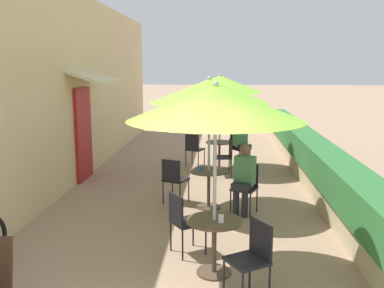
{
  "coord_description": "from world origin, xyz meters",
  "views": [
    {
      "loc": [
        0.76,
        -3.19,
        2.55
      ],
      "look_at": [
        0.15,
        5.41,
        1.0
      ],
      "focal_mm": 40.0,
      "sensor_mm": 36.0,
      "label": 1
    }
  ],
  "objects_px": {
    "patio_umbrella_mid": "(209,91)",
    "seated_patron_far_left": "(241,140)",
    "patio_table_near": "(214,237)",
    "patio_umbrella_far": "(220,84)",
    "cafe_chair_far_right": "(194,147)",
    "cafe_chair_far_back": "(226,154)",
    "seated_patron_mid_left": "(244,176)",
    "coffee_cup_mid": "(201,168)",
    "patio_table_far": "(219,150)",
    "cafe_chair_mid_right": "(174,177)",
    "patio_umbrella_near": "(215,103)",
    "cafe_chair_mid_left": "(246,184)",
    "patio_table_mid": "(209,182)",
    "cafe_chair_far_left": "(239,146)",
    "cafe_chair_near_right": "(253,254)",
    "coffee_cup_near": "(221,219)",
    "cafe_chair_near_left": "(183,218)"
  },
  "relations": [
    {
      "from": "patio_umbrella_near",
      "to": "coffee_cup_mid",
      "type": "distance_m",
      "value": 2.9
    },
    {
      "from": "patio_table_near",
      "to": "cafe_chair_near_right",
      "type": "xyz_separation_m",
      "value": [
        0.44,
        -0.53,
        0.04
      ]
    },
    {
      "from": "patio_umbrella_near",
      "to": "patio_table_near",
      "type": "bearing_deg",
      "value": -90.0
    },
    {
      "from": "seated_patron_mid_left",
      "to": "coffee_cup_mid",
      "type": "relative_size",
      "value": 13.89
    },
    {
      "from": "patio_table_far",
      "to": "patio_table_mid",
      "type": "bearing_deg",
      "value": -93.16
    },
    {
      "from": "cafe_chair_near_right",
      "to": "patio_table_mid",
      "type": "height_order",
      "value": "cafe_chair_near_right"
    },
    {
      "from": "cafe_chair_far_left",
      "to": "cafe_chair_far_back",
      "type": "bearing_deg",
      "value": 36.38
    },
    {
      "from": "seated_patron_far_left",
      "to": "cafe_chair_mid_left",
      "type": "bearing_deg",
      "value": 51.68
    },
    {
      "from": "patio_table_near",
      "to": "patio_table_far",
      "type": "height_order",
      "value": "same"
    },
    {
      "from": "cafe_chair_near_right",
      "to": "patio_table_mid",
      "type": "xyz_separation_m",
      "value": [
        -0.59,
        3.08,
        -0.04
      ]
    },
    {
      "from": "coffee_cup_near",
      "to": "patio_table_near",
      "type": "bearing_deg",
      "value": 140.34
    },
    {
      "from": "cafe_chair_near_left",
      "to": "seated_patron_mid_left",
      "type": "bearing_deg",
      "value": 119.35
    },
    {
      "from": "cafe_chair_near_left",
      "to": "cafe_chair_mid_left",
      "type": "relative_size",
      "value": 1.0
    },
    {
      "from": "patio_table_far",
      "to": "patio_umbrella_far",
      "type": "height_order",
      "value": "patio_umbrella_far"
    },
    {
      "from": "patio_table_mid",
      "to": "cafe_chair_mid_right",
      "type": "distance_m",
      "value": 0.69
    },
    {
      "from": "patio_table_near",
      "to": "patio_umbrella_far",
      "type": "xyz_separation_m",
      "value": [
        0.02,
        5.6,
        1.66
      ]
    },
    {
      "from": "patio_umbrella_mid",
      "to": "cafe_chair_far_back",
      "type": "height_order",
      "value": "patio_umbrella_mid"
    },
    {
      "from": "patio_table_mid",
      "to": "cafe_chair_far_left",
      "type": "height_order",
      "value": "cafe_chair_far_left"
    },
    {
      "from": "cafe_chair_mid_right",
      "to": "coffee_cup_mid",
      "type": "xyz_separation_m",
      "value": [
        0.52,
        -0.21,
        0.23
      ]
    },
    {
      "from": "patio_umbrella_near",
      "to": "cafe_chair_mid_right",
      "type": "height_order",
      "value": "patio_umbrella_near"
    },
    {
      "from": "cafe_chair_mid_left",
      "to": "patio_table_far",
      "type": "relative_size",
      "value": 1.24
    },
    {
      "from": "cafe_chair_near_right",
      "to": "coffee_cup_mid",
      "type": "distance_m",
      "value": 3.16
    },
    {
      "from": "cafe_chair_far_right",
      "to": "cafe_chair_far_back",
      "type": "bearing_deg",
      "value": -23.62
    },
    {
      "from": "coffee_cup_mid",
      "to": "cafe_chair_far_right",
      "type": "relative_size",
      "value": 0.1
    },
    {
      "from": "patio_table_mid",
      "to": "coffee_cup_mid",
      "type": "distance_m",
      "value": 0.3
    },
    {
      "from": "cafe_chair_far_left",
      "to": "cafe_chair_mid_left",
      "type": "bearing_deg",
      "value": 52.75
    },
    {
      "from": "patio_umbrella_mid",
      "to": "seated_patron_far_left",
      "type": "xyz_separation_m",
      "value": [
        0.74,
        3.44,
        -1.45
      ]
    },
    {
      "from": "patio_umbrella_mid",
      "to": "cafe_chair_far_right",
      "type": "xyz_separation_m",
      "value": [
        -0.49,
        3.25,
        -1.62
      ]
    },
    {
      "from": "patio_table_mid",
      "to": "cafe_chair_far_back",
      "type": "height_order",
      "value": "cafe_chair_far_back"
    },
    {
      "from": "cafe_chair_near_left",
      "to": "patio_table_mid",
      "type": "bearing_deg",
      "value": 139.07
    },
    {
      "from": "cafe_chair_near_left",
      "to": "cafe_chair_far_left",
      "type": "bearing_deg",
      "value": 137.37
    },
    {
      "from": "cafe_chair_far_right",
      "to": "coffee_cup_mid",
      "type": "bearing_deg",
      "value": -61.01
    },
    {
      "from": "patio_umbrella_mid",
      "to": "cafe_chair_mid_right",
      "type": "xyz_separation_m",
      "value": [
        -0.66,
        0.19,
        -1.62
      ]
    },
    {
      "from": "patio_table_mid",
      "to": "seated_patron_far_left",
      "type": "bearing_deg",
      "value": 77.92
    },
    {
      "from": "cafe_chair_near_left",
      "to": "seated_patron_far_left",
      "type": "relative_size",
      "value": 0.7
    },
    {
      "from": "seated_patron_mid_left",
      "to": "cafe_chair_far_left",
      "type": "relative_size",
      "value": 1.44
    },
    {
      "from": "coffee_cup_near",
      "to": "cafe_chair_mid_left",
      "type": "bearing_deg",
      "value": 80.02
    },
    {
      "from": "patio_umbrella_near",
      "to": "coffee_cup_mid",
      "type": "bearing_deg",
      "value": 96.59
    },
    {
      "from": "patio_table_near",
      "to": "seated_patron_mid_left",
      "type": "distance_m",
      "value": 2.3
    },
    {
      "from": "seated_patron_mid_left",
      "to": "coffee_cup_mid",
      "type": "bearing_deg",
      "value": 2.21
    },
    {
      "from": "patio_umbrella_mid",
      "to": "coffee_cup_mid",
      "type": "height_order",
      "value": "patio_umbrella_mid"
    },
    {
      "from": "cafe_chair_far_right",
      "to": "cafe_chair_mid_right",
      "type": "bearing_deg",
      "value": -70.31
    },
    {
      "from": "patio_umbrella_mid",
      "to": "coffee_cup_mid",
      "type": "relative_size",
      "value": 26.62
    },
    {
      "from": "coffee_cup_near",
      "to": "patio_table_far",
      "type": "xyz_separation_m",
      "value": [
        -0.07,
        5.67,
        -0.27
      ]
    },
    {
      "from": "cafe_chair_near_left",
      "to": "patio_table_mid",
      "type": "relative_size",
      "value": 1.24
    },
    {
      "from": "cafe_chair_mid_left",
      "to": "patio_umbrella_mid",
      "type": "bearing_deg",
      "value": 6.38
    },
    {
      "from": "cafe_chair_near_right",
      "to": "coffee_cup_near",
      "type": "height_order",
      "value": "cafe_chair_near_right"
    },
    {
      "from": "cafe_chair_mid_left",
      "to": "cafe_chair_mid_right",
      "type": "relative_size",
      "value": 1.0
    },
    {
      "from": "seated_patron_mid_left",
      "to": "cafe_chair_far_left",
      "type": "xyz_separation_m",
      "value": [
        0.05,
        3.82,
        -0.17
      ]
    },
    {
      "from": "patio_umbrella_near",
      "to": "cafe_chair_far_left",
      "type": "height_order",
      "value": "patio_umbrella_near"
    }
  ]
}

